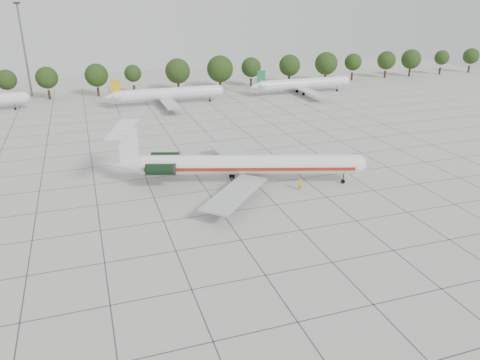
{
  "coord_description": "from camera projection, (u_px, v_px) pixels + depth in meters",
  "views": [
    {
      "loc": [
        -16.09,
        -55.09,
        27.92
      ],
      "look_at": [
        3.36,
        2.31,
        3.5
      ],
      "focal_mm": 35.0,
      "sensor_mm": 36.0,
      "label": 1
    }
  ],
  "objects": [
    {
      "name": "ground_crew",
      "position": [
        300.0,
        184.0,
        70.57
      ],
      "size": [
        0.86,
        0.76,
        1.99
      ],
      "primitive_type": "imported",
      "rotation": [
        0.0,
        0.0,
        3.64
      ],
      "color": "#EFA20E",
      "rests_on": "ground"
    },
    {
      "name": "floodlight_mast",
      "position": [
        24.0,
        45.0,
        130.18
      ],
      "size": [
        1.6,
        1.6,
        25.45
      ],
      "color": "slate",
      "rests_on": "ground"
    },
    {
      "name": "tree_line",
      "position": [
        96.0,
        75.0,
        132.58
      ],
      "size": [
        249.86,
        8.44,
        10.22
      ],
      "color": "#332114",
      "rests_on": "ground"
    },
    {
      "name": "bg_airliner_c",
      "position": [
        168.0,
        94.0,
        123.59
      ],
      "size": [
        28.24,
        27.2,
        7.4
      ],
      "color": "silver",
      "rests_on": "ground"
    },
    {
      "name": "apron_joints",
      "position": [
        196.0,
        175.0,
        76.8
      ],
      "size": [
        170.0,
        170.0,
        0.02
      ],
      "primitive_type": "cube",
      "color": "#383838",
      "rests_on": "ground"
    },
    {
      "name": "ground",
      "position": [
        222.0,
        213.0,
        63.62
      ],
      "size": [
        260.0,
        260.0,
        0.0
      ],
      "primitive_type": "plane",
      "color": "#AEAFA7",
      "rests_on": "ground"
    },
    {
      "name": "bg_airliner_d",
      "position": [
        303.0,
        84.0,
        137.04
      ],
      "size": [
        28.24,
        27.2,
        7.4
      ],
      "color": "silver",
      "rests_on": "ground"
    },
    {
      "name": "main_airliner",
      "position": [
        235.0,
        164.0,
        72.0
      ],
      "size": [
        38.32,
        29.29,
        9.18
      ],
      "rotation": [
        0.0,
        0.0,
        -0.31
      ],
      "color": "silver",
      "rests_on": "ground"
    }
  ]
}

